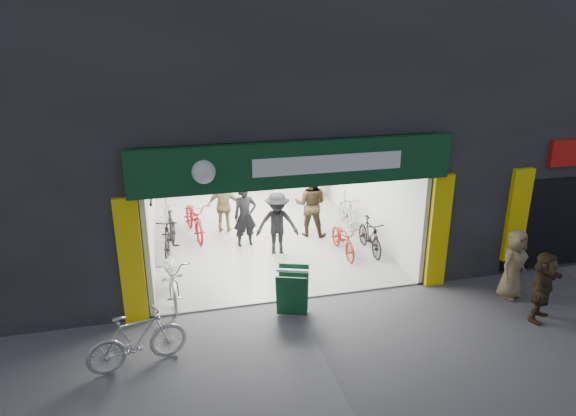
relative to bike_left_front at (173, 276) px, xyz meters
name	(u,v)px	position (x,y,z in m)	size (l,w,h in m)	color
ground	(295,300)	(2.50, -0.75, -0.52)	(60.00, 60.00, 0.00)	#56565B
building	(282,73)	(3.41, 4.24, 3.79)	(17.00, 10.27, 8.00)	#232326
bike_left_front	(173,276)	(0.00, 0.00, 0.00)	(0.69, 1.99, 1.05)	silver
bike_left_midfront	(170,234)	(0.00, 2.36, 0.01)	(0.50, 1.77, 1.06)	black
bike_left_midback	(194,218)	(0.70, 3.39, 0.01)	(0.71, 2.02, 1.06)	maroon
bike_left_back	(168,216)	(0.00, 3.86, -0.02)	(0.47, 1.66, 1.00)	#B5B6BA
bike_right_front	(370,236)	(5.00, 1.18, -0.06)	(0.44, 1.55, 0.93)	black
bike_right_mid	(343,239)	(4.30, 1.24, -0.10)	(0.57, 1.62, 0.85)	maroon
bike_right_back	(347,211)	(5.00, 2.92, 0.00)	(0.49, 1.75, 1.05)	#A3A3A8
parked_bike	(137,339)	(-0.67, -2.25, -0.01)	(0.48, 1.71, 1.03)	#AEADB2
customer_a	(245,216)	(1.96, 2.33, 0.33)	(0.63, 0.41, 1.71)	black
customer_b	(311,204)	(3.83, 2.62, 0.41)	(0.91, 0.71, 1.87)	#352818
customer_c	(277,224)	(2.66, 1.64, 0.31)	(1.08, 0.62, 1.67)	black
customer_d	(224,206)	(1.54, 3.42, 0.28)	(0.94, 0.39, 1.60)	#8D7B52
pedestrian_near	(514,264)	(7.07, -1.69, 0.25)	(0.76, 0.49, 1.55)	olive
pedestrian_far	(543,287)	(7.05, -2.63, 0.20)	(1.35, 0.43, 1.45)	#3D2E1C
sandwich_board	(292,290)	(2.32, -1.25, 0.01)	(0.80, 0.81, 0.96)	#104124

